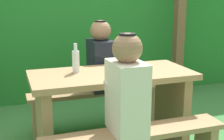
# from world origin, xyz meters

# --- Properties ---
(hedge_backdrop) EXTENTS (6.40, 0.62, 2.14)m
(hedge_backdrop) POSITION_xyz_m (0.00, 1.87, 1.07)
(hedge_backdrop) COLOR #227328
(hedge_backdrop) RESTS_ON ground_plane
(pergola_post_right) EXTENTS (0.12, 0.12, 2.12)m
(pergola_post_right) POSITION_xyz_m (1.39, 1.25, 1.06)
(pergola_post_right) COLOR brown
(pergola_post_right) RESTS_ON ground_plane
(picnic_table) EXTENTS (1.40, 0.64, 0.74)m
(picnic_table) POSITION_xyz_m (0.00, 0.00, 0.51)
(picnic_table) COLOR #9E7A51
(picnic_table) RESTS_ON ground_plane
(bench_far) EXTENTS (1.40, 0.24, 0.43)m
(bench_far) POSITION_xyz_m (0.00, 0.53, 0.31)
(bench_far) COLOR #9E7A51
(bench_far) RESTS_ON ground_plane
(person_white_shirt) EXTENTS (0.25, 0.35, 0.72)m
(person_white_shirt) POSITION_xyz_m (-0.07, -0.53, 0.76)
(person_white_shirt) COLOR silver
(person_white_shirt) RESTS_ON bench_near
(person_black_coat) EXTENTS (0.25, 0.35, 0.72)m
(person_black_coat) POSITION_xyz_m (0.06, 0.53, 0.76)
(person_black_coat) COLOR black
(person_black_coat) RESTS_ON bench_far
(drinking_glass) EXTENTS (0.07, 0.07, 0.09)m
(drinking_glass) POSITION_xyz_m (0.13, -0.07, 0.79)
(drinking_glass) COLOR silver
(drinking_glass) RESTS_ON picnic_table
(bottle_left) EXTENTS (0.06, 0.06, 0.26)m
(bottle_left) POSITION_xyz_m (0.17, 0.10, 0.85)
(bottle_left) COLOR silver
(bottle_left) RESTS_ON picnic_table
(bottle_right) EXTENTS (0.06, 0.06, 0.25)m
(bottle_right) POSITION_xyz_m (-0.29, 0.10, 0.85)
(bottle_right) COLOR silver
(bottle_right) RESTS_ON picnic_table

